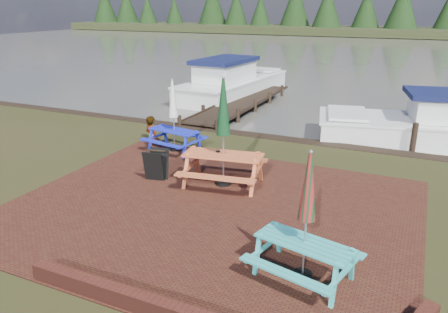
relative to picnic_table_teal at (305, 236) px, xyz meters
name	(u,v)px	position (x,y,z in m)	size (l,w,h in m)	color
ground	(190,228)	(-2.60, 0.73, -0.80)	(120.00, 120.00, 0.00)	black
paving	(211,208)	(-2.60, 1.73, -0.79)	(9.00, 7.50, 0.02)	#3C1913
water	(380,54)	(-2.60, 37.73, -0.80)	(120.00, 60.00, 0.02)	#46443C
far_treeline	(404,13)	(-2.60, 66.73, 2.48)	(120.00, 10.00, 8.10)	black
picnic_table_teal	(305,236)	(0.00, 0.00, 0.00)	(1.93, 1.80, 2.27)	teal
picnic_table_red	(223,149)	(-2.92, 3.12, 0.18)	(2.25, 2.07, 2.78)	#CC6034
picnic_table_blue	(174,127)	(-5.51, 5.03, 0.00)	(1.86, 1.71, 2.26)	#1926C1
chalkboard	(156,165)	(-4.67, 2.69, -0.36)	(0.55, 0.58, 0.84)	black
jetty	(241,103)	(-6.10, 12.01, -0.68)	(1.76, 9.08, 1.00)	black
boat_jetty	(232,84)	(-7.66, 14.51, -0.32)	(3.39, 8.08, 2.28)	silver
boat_near	(435,127)	(2.00, 9.91, -0.39)	(7.86, 4.13, 2.02)	silver
person	(151,116)	(-6.85, 5.75, 0.02)	(0.60, 0.39, 1.64)	gray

